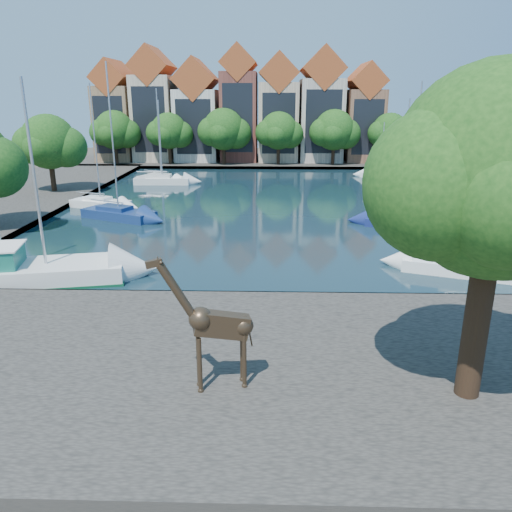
% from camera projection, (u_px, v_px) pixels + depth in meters
% --- Properties ---
extents(ground, '(160.00, 160.00, 0.00)m').
position_uv_depth(ground, '(253.00, 300.00, 25.67)').
color(ground, '#38332B').
rests_on(ground, ground).
extents(water_basin, '(38.00, 50.00, 0.08)m').
position_uv_depth(water_basin, '(261.00, 204.00, 48.51)').
color(water_basin, black).
rests_on(water_basin, ground).
extents(near_quay, '(50.00, 14.00, 0.50)m').
position_uv_depth(near_quay, '(246.00, 366.00, 18.93)').
color(near_quay, '#43403A').
rests_on(near_quay, ground).
extents(far_quay, '(60.00, 16.00, 0.50)m').
position_uv_depth(far_quay, '(265.00, 161.00, 78.91)').
color(far_quay, '#43403A').
rests_on(far_quay, ground).
extents(left_quay, '(14.00, 52.00, 0.50)m').
position_uv_depth(left_quay, '(8.00, 200.00, 49.13)').
color(left_quay, '#43403A').
rests_on(left_quay, ground).
extents(plane_tree, '(8.32, 6.40, 10.62)m').
position_uv_depth(plane_tree, '(502.00, 180.00, 14.55)').
color(plane_tree, '#332114').
rests_on(plane_tree, near_quay).
extents(townhouse_west_end, '(5.44, 9.18, 14.93)m').
position_uv_depth(townhouse_west_end, '(117.00, 115.00, 77.36)').
color(townhouse_west_end, '#91714F').
rests_on(townhouse_west_end, far_quay).
extents(townhouse_west_mid, '(5.94, 9.18, 16.79)m').
position_uv_depth(townhouse_west_mid, '(155.00, 109.00, 76.93)').
color(townhouse_west_mid, '#C1B195').
rests_on(townhouse_west_mid, far_quay).
extents(townhouse_west_inner, '(6.43, 9.18, 15.15)m').
position_uv_depth(townhouse_west_inner, '(197.00, 115.00, 77.02)').
color(townhouse_west_inner, silver).
rests_on(townhouse_west_inner, far_quay).
extents(townhouse_center, '(5.44, 9.18, 16.93)m').
position_uv_depth(townhouse_center, '(239.00, 108.00, 76.54)').
color(townhouse_center, brown).
rests_on(townhouse_center, far_quay).
extents(townhouse_east_inner, '(5.94, 9.18, 15.79)m').
position_uv_depth(townhouse_east_inner, '(278.00, 112.00, 76.56)').
color(townhouse_east_inner, '#C4AA8C').
rests_on(townhouse_east_inner, far_quay).
extents(townhouse_east_mid, '(6.43, 9.18, 16.65)m').
position_uv_depth(townhouse_east_mid, '(321.00, 110.00, 76.27)').
color(townhouse_east_mid, '#BFB4A3').
rests_on(townhouse_east_mid, far_quay).
extents(townhouse_east_end, '(5.44, 9.18, 14.43)m').
position_uv_depth(townhouse_east_end, '(363.00, 116.00, 76.40)').
color(townhouse_east_end, brown).
rests_on(townhouse_east_end, far_quay).
extents(far_tree_far_west, '(7.28, 5.60, 7.68)m').
position_uv_depth(far_tree_far_west, '(115.00, 131.00, 72.76)').
color(far_tree_far_west, '#332114').
rests_on(far_tree_far_west, far_quay).
extents(far_tree_west, '(6.76, 5.20, 7.36)m').
position_uv_depth(far_tree_west, '(169.00, 132.00, 72.58)').
color(far_tree_west, '#332114').
rests_on(far_tree_west, far_quay).
extents(far_tree_mid_west, '(7.80, 6.00, 8.00)m').
position_uv_depth(far_tree_mid_west, '(224.00, 131.00, 72.29)').
color(far_tree_mid_west, '#332114').
rests_on(far_tree_mid_west, far_quay).
extents(far_tree_mid_east, '(7.02, 5.40, 7.52)m').
position_uv_depth(far_tree_mid_east, '(279.00, 132.00, 72.12)').
color(far_tree_mid_east, '#332114').
rests_on(far_tree_mid_east, far_quay).
extents(far_tree_east, '(7.54, 5.80, 7.84)m').
position_uv_depth(far_tree_east, '(335.00, 131.00, 71.87)').
color(far_tree_east, '#332114').
rests_on(far_tree_east, far_quay).
extents(far_tree_far_east, '(6.76, 5.20, 7.36)m').
position_uv_depth(far_tree_far_east, '(390.00, 133.00, 71.70)').
color(far_tree_far_east, '#332114').
rests_on(far_tree_far_east, far_quay).
extents(side_tree_left_far, '(7.28, 5.60, 7.88)m').
position_uv_depth(side_tree_left_far, '(50.00, 144.00, 51.28)').
color(side_tree_left_far, '#332114').
rests_on(side_tree_left_far, left_quay).
extents(giraffe_statue, '(3.30, 1.09, 4.74)m').
position_uv_depth(giraffe_statue, '(214.00, 325.00, 16.42)').
color(giraffe_statue, '#3E2E1F').
rests_on(giraffe_statue, near_quay).
extents(motorsailer, '(11.41, 5.42, 10.89)m').
position_uv_depth(motorsailer, '(15.00, 269.00, 27.59)').
color(motorsailer, silver).
rests_on(motorsailer, water_basin).
extents(sailboat_left_a, '(4.76, 2.66, 9.93)m').
position_uv_depth(sailboat_left_a, '(4.00, 262.00, 29.70)').
color(sailboat_left_a, beige).
rests_on(sailboat_left_a, water_basin).
extents(sailboat_left_b, '(6.80, 4.73, 12.56)m').
position_uv_depth(sailboat_left_b, '(119.00, 212.00, 42.28)').
color(sailboat_left_b, navy).
rests_on(sailboat_left_b, water_basin).
extents(sailboat_left_c, '(5.98, 3.67, 11.08)m').
position_uv_depth(sailboat_left_c, '(101.00, 202.00, 46.57)').
color(sailboat_left_c, white).
rests_on(sailboat_left_c, water_basin).
extents(sailboat_left_d, '(6.52, 2.40, 9.58)m').
position_uv_depth(sailboat_left_d, '(162.00, 179.00, 59.33)').
color(sailboat_left_d, silver).
rests_on(sailboat_left_d, water_basin).
extents(sailboat_left_e, '(5.71, 3.97, 10.86)m').
position_uv_depth(sailboat_left_e, '(161.00, 177.00, 60.44)').
color(sailboat_left_e, white).
rests_on(sailboat_left_e, water_basin).
extents(sailboat_right_a, '(6.72, 4.23, 9.25)m').
position_uv_depth(sailboat_right_a, '(459.00, 264.00, 29.26)').
color(sailboat_right_a, white).
rests_on(sailboat_right_a, water_basin).
extents(sailboat_right_b, '(7.16, 3.90, 11.03)m').
position_uv_depth(sailboat_right_b, '(409.00, 220.00, 39.90)').
color(sailboat_right_b, navy).
rests_on(sailboat_right_b, water_basin).
extents(sailboat_right_c, '(6.68, 4.04, 9.76)m').
position_uv_depth(sailboat_right_c, '(402.00, 191.00, 51.86)').
color(sailboat_right_c, white).
rests_on(sailboat_right_c, water_basin).
extents(sailboat_right_d, '(5.24, 3.36, 6.89)m').
position_uv_depth(sailboat_right_d, '(380.00, 174.00, 63.97)').
color(sailboat_right_d, white).
rests_on(sailboat_right_d, water_basin).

